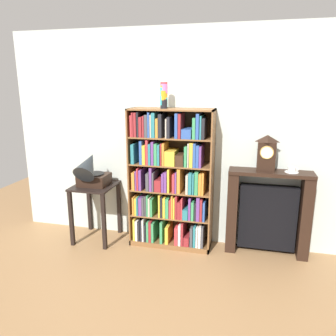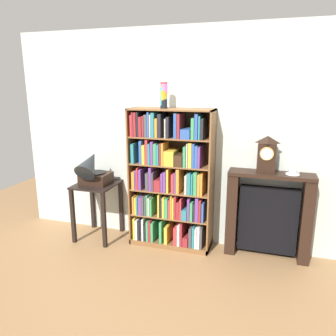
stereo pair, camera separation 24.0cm
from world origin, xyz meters
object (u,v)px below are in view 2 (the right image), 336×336
Objects in this scene: side_table_left at (97,197)px; gramophone at (92,170)px; cup_stack at (164,95)px; mantel_clock at (267,154)px; bookshelf at (170,182)px; fireplace_mantel at (268,215)px; teacup_with_saucer at (293,172)px.

gramophone is at bearing -90.00° from side_table_left.
cup_stack is at bearing 9.52° from gramophone.
gramophone is 2.07m from mantel_clock.
mantel_clock is at bearing 2.92° from bookshelf.
bookshelf is 4.13× the size of mantel_clock.
cup_stack is 0.40× the size of side_table_left.
teacup_with_saucer reaches higher than fireplace_mantel.
side_table_left is at bearing -176.58° from teacup_with_saucer.
fireplace_mantel is 6.77× the size of teacup_with_saucer.
fireplace_mantel is at bearing 4.11° from cup_stack.
mantel_clock is at bearing -179.50° from teacup_with_saucer.
gramophone is (0.00, -0.08, 0.39)m from side_table_left.
gramophone is at bearing -170.59° from bookshelf.
side_table_left is at bearing -175.68° from fireplace_mantel.
cup_stack reaches higher than fireplace_mantel.
side_table_left is (-0.88, -0.07, -1.28)m from cup_stack.
teacup_with_saucer is at bearing 2.42° from bookshelf.
teacup_with_saucer is at bearing 5.31° from gramophone.
bookshelf is 1.20m from fireplace_mantel.
bookshelf reaches higher than teacup_with_saucer.
cup_stack is at bearing 4.61° from side_table_left.
gramophone reaches higher than fireplace_mantel.
cup_stack is 1.27m from gramophone.
cup_stack is at bearing -175.89° from fireplace_mantel.
bookshelf reaches higher than gramophone.
cup_stack is 0.59× the size of gramophone.
teacup_with_saucer is (1.37, 0.06, 0.22)m from bookshelf.
fireplace_mantel is 0.72m from mantel_clock.
mantel_clock reaches higher than teacup_with_saucer.
cup_stack is at bearing -171.97° from bookshelf.
gramophone is at bearing -174.69° from teacup_with_saucer.
side_table_left is at bearing 90.00° from gramophone.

